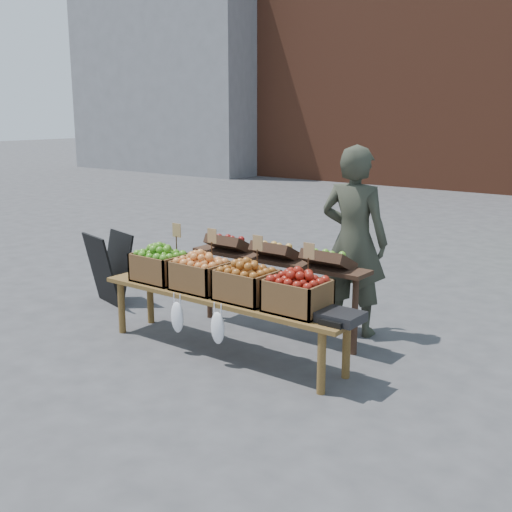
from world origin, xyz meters
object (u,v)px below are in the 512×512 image
Objects in this scene: back_table at (276,285)px; crate_red_apples at (246,285)px; crate_russet_pears at (201,276)px; weighing_scale at (341,317)px; chalkboard_sign at (109,268)px; crate_green_apples at (297,296)px; display_bench at (223,324)px; vendor at (354,241)px; crate_golden_apples at (160,267)px.

back_table is 4.20× the size of crate_red_apples.
crate_russet_pears reaches higher than weighing_scale.
chalkboard_sign is at bearing -171.78° from back_table.
crate_green_apples is at bearing 6.51° from chalkboard_sign.
crate_russet_pears is 1.47× the size of weighing_scale.
crate_red_apples is (0.28, 0.00, 0.42)m from display_bench.
crate_red_apples is 1.47× the size of weighing_scale.
weighing_scale is at bearing 0.00° from crate_green_apples.
display_bench is (2.10, -0.40, -0.14)m from chalkboard_sign.
display_bench is at bearing 56.09° from vendor.
weighing_scale is (1.16, -0.72, 0.09)m from back_table.
display_bench is at bearing 180.00° from crate_green_apples.
back_table is 6.18× the size of weighing_scale.
crate_green_apples reaches higher than display_bench.
display_bench is (-0.66, -1.25, -0.67)m from vendor.
vendor is 1.58m from crate_russet_pears.
crate_red_apples is at bearing 0.00° from crate_golden_apples.
chalkboard_sign is 0.32× the size of display_bench.
crate_green_apples is at bearing 0.00° from crate_russet_pears.
back_table is 4.20× the size of crate_green_apples.
display_bench is 5.40× the size of crate_red_apples.
crate_russet_pears is 1.00× the size of crate_red_apples.
chalkboard_sign is 2.43m from crate_red_apples.
crate_golden_apples reaches higher than display_bench.
crate_red_apples is at bearing 0.00° from crate_russet_pears.
crate_golden_apples is 1.00× the size of crate_green_apples.
weighing_scale is at bearing 0.00° from crate_russet_pears.
back_table is at bearing 22.57° from chalkboard_sign.
weighing_scale reaches higher than display_bench.
vendor is 3.84× the size of crate_green_apples.
vendor reaches higher than crate_russet_pears.
chalkboard_sign reaches higher than crate_red_apples.
crate_red_apples is 1.00× the size of crate_green_apples.
crate_russet_pears is (-0.27, 0.00, 0.42)m from display_bench.
weighing_scale is (1.25, 0.00, 0.33)m from display_bench.
crate_golden_apples is at bearing -141.74° from back_table.
crate_russet_pears is at bearing 47.13° from vendor.
crate_golden_apples is 2.08m from weighing_scale.
back_table is 0.83m from crate_russet_pears.
vendor is 1.43m from weighing_scale.
back_table is at bearing 135.67° from crate_green_apples.
crate_golden_apples is 0.55m from crate_russet_pears.
crate_russet_pears is at bearing 180.00° from display_bench.
crate_russet_pears and crate_green_apples have the same top height.
back_table reaches higher than crate_golden_apples.
back_table is 0.78× the size of display_bench.
crate_green_apples is (2.93, -0.40, 0.28)m from chalkboard_sign.
weighing_scale is (2.07, 0.00, -0.10)m from crate_golden_apples.
back_table is 4.20× the size of crate_golden_apples.
back_table reaches higher than crate_red_apples.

